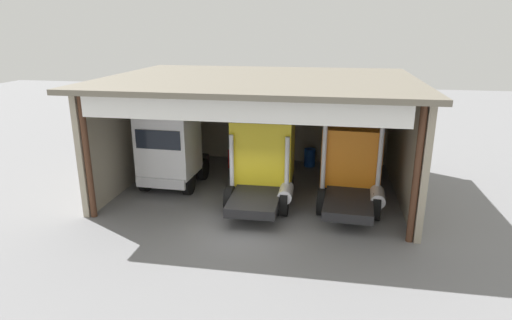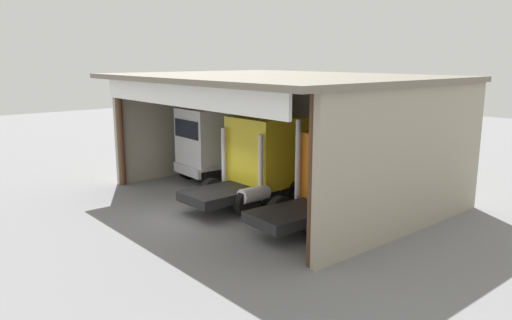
{
  "view_description": "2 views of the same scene",
  "coord_description": "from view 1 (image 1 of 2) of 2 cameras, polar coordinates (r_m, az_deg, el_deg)",
  "views": [
    {
      "loc": [
        3.0,
        -13.99,
        7.13
      ],
      "look_at": [
        0.0,
        3.16,
        1.71
      ],
      "focal_mm": 30.17,
      "sensor_mm": 36.0,
      "label": 1
    },
    {
      "loc": [
        14.81,
        -9.36,
        5.76
      ],
      "look_at": [
        0.0,
        3.16,
        1.71
      ],
      "focal_mm": 34.4,
      "sensor_mm": 36.0,
      "label": 2
    }
  ],
  "objects": [
    {
      "name": "ground_plane",
      "position": [
        15.98,
        -1.98,
        -9.22
      ],
      "size": [
        80.0,
        80.0,
        0.0
      ],
      "primitive_type": "plane",
      "color": "slate",
      "rests_on": "ground"
    },
    {
      "name": "workshop_shed",
      "position": [
        19.8,
        1.04,
        6.78
      ],
      "size": [
        12.95,
        10.03,
        5.1
      ],
      "color": "#9E937F",
      "rests_on": "ground"
    },
    {
      "name": "truck_white_left_bay",
      "position": [
        19.79,
        -11.28,
        1.34
      ],
      "size": [
        2.55,
        4.22,
        3.48
      ],
      "rotation": [
        0.0,
        0.0,
        3.11
      ],
      "color": "white",
      "rests_on": "ground"
    },
    {
      "name": "truck_yellow_center_left_bay",
      "position": [
        18.21,
        0.97,
        0.34
      ],
      "size": [
        2.7,
        5.14,
        3.48
      ],
      "rotation": [
        0.0,
        0.0,
        0.01
      ],
      "color": "yellow",
      "rests_on": "ground"
    },
    {
      "name": "truck_orange_right_bay",
      "position": [
        18.27,
        12.56,
        -0.59
      ],
      "size": [
        2.63,
        5.01,
        3.67
      ],
      "rotation": [
        0.0,
        0.0,
        -0.06
      ],
      "color": "orange",
      "rests_on": "ground"
    },
    {
      "name": "oil_drum",
      "position": [
        23.04,
        7.13,
        0.35
      ],
      "size": [
        0.58,
        0.58,
        0.95
      ],
      "primitive_type": "cylinder",
      "color": "#194CB2",
      "rests_on": "ground"
    },
    {
      "name": "tool_cart",
      "position": [
        22.68,
        -2.45,
        0.26
      ],
      "size": [
        0.9,
        0.6,
        1.0
      ],
      "primitive_type": "cube",
      "color": "red",
      "rests_on": "ground"
    }
  ]
}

